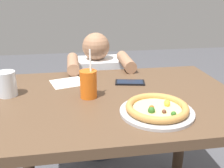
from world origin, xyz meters
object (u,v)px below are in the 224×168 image
pizza_near (157,109)px  cell_phone (130,82)px  drink_cup_colored (88,84)px  water_cup_clear (7,83)px  diner_seated (97,101)px

pizza_near → cell_phone: (-0.03, 0.35, -0.01)m
drink_cup_colored → water_cup_clear: bearing=167.9°
cell_phone → pizza_near: bearing=-85.5°
pizza_near → cell_phone: pizza_near is taller
drink_cup_colored → diner_seated: (0.10, 0.66, -0.38)m
pizza_near → water_cup_clear: water_cup_clear is taller
pizza_near → water_cup_clear: bearing=155.5°
cell_phone → diner_seated: bearing=103.4°
drink_cup_colored → water_cup_clear: 0.37m
drink_cup_colored → cell_phone: size_ratio=1.35×
water_cup_clear → drink_cup_colored: bearing=-12.1°
diner_seated → pizza_near: bearing=-80.2°
water_cup_clear → cell_phone: water_cup_clear is taller
diner_seated → water_cup_clear: bearing=-128.6°
drink_cup_colored → diner_seated: bearing=81.2°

